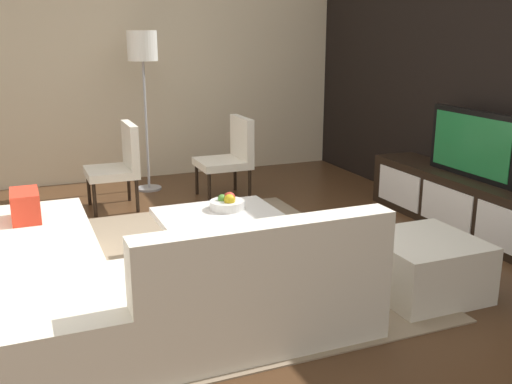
% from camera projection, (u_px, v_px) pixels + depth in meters
% --- Properties ---
extents(ground_plane, '(14.00, 14.00, 0.00)m').
position_uv_depth(ground_plane, '(216.00, 269.00, 4.49)').
color(ground_plane, '#4C301C').
extents(feature_wall_back, '(6.40, 0.12, 2.80)m').
position_uv_depth(feature_wall_back, '(506.00, 74.00, 5.11)').
color(feature_wall_back, black).
rests_on(feature_wall_back, ground).
extents(side_wall_left, '(0.12, 5.20, 2.80)m').
position_uv_depth(side_wall_left, '(144.00, 62.00, 7.05)').
color(side_wall_left, beige).
rests_on(side_wall_left, ground).
extents(area_rug, '(3.06, 2.49, 0.01)m').
position_uv_depth(area_rug, '(212.00, 264.00, 4.58)').
color(area_rug, gray).
rests_on(area_rug, ground).
extents(media_console, '(2.30, 0.47, 0.50)m').
position_uv_depth(media_console, '(466.00, 204.00, 5.31)').
color(media_console, black).
rests_on(media_console, ground).
extents(television, '(1.03, 0.06, 0.60)m').
position_uv_depth(television, '(472.00, 144.00, 5.16)').
color(television, black).
rests_on(television, media_console).
extents(sectional_couch, '(2.37, 2.33, 0.79)m').
position_uv_depth(sectional_couch, '(107.00, 279.00, 3.64)').
color(sectional_couch, silver).
rests_on(sectional_couch, ground).
extents(coffee_table, '(0.93, 0.94, 0.38)m').
position_uv_depth(coffee_table, '(223.00, 239.00, 4.56)').
color(coffee_table, black).
rests_on(coffee_table, ground).
extents(accent_chair_near, '(0.53, 0.50, 0.87)m').
position_uv_depth(accent_chair_near, '(120.00, 161.00, 5.94)').
color(accent_chair_near, black).
rests_on(accent_chair_near, ground).
extents(floor_lamp, '(0.32, 0.32, 1.77)m').
position_uv_depth(floor_lamp, '(143.00, 56.00, 6.36)').
color(floor_lamp, '#A5A5AA').
rests_on(floor_lamp, ground).
extents(ottoman, '(0.70, 0.70, 0.40)m').
position_uv_depth(ottoman, '(423.00, 266.00, 4.04)').
color(ottoman, silver).
rests_on(ottoman, ground).
extents(fruit_bowl, '(0.28, 0.28, 0.14)m').
position_uv_depth(fruit_bowl, '(227.00, 203.00, 4.70)').
color(fruit_bowl, silver).
rests_on(fruit_bowl, coffee_table).
extents(accent_chair_far, '(0.53, 0.53, 0.87)m').
position_uv_depth(accent_chair_far, '(231.00, 153.00, 6.35)').
color(accent_chair_far, black).
rests_on(accent_chair_far, ground).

